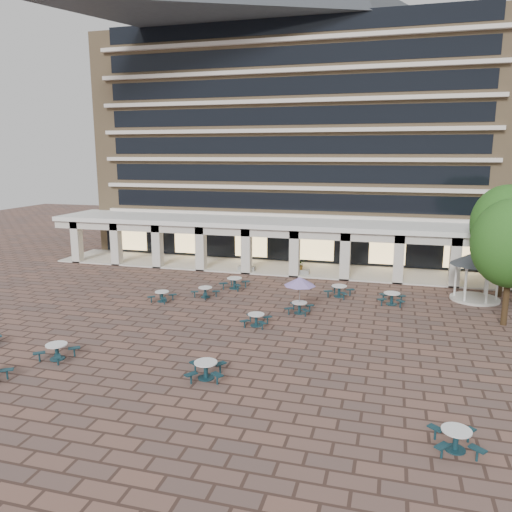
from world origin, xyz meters
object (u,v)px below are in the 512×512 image
object	(u,v)px
planter_right	(301,269)
picnic_table_2	(206,368)
gazebo	(478,264)
planter_left	(247,266)

from	to	relation	value
planter_right	picnic_table_2	bearing A→B (deg)	-91.57
gazebo	planter_left	distance (m)	18.67
picnic_table_2	planter_left	world-z (taller)	planter_left
gazebo	planter_right	world-z (taller)	gazebo
gazebo	planter_left	size ratio (longest dim) A/B	2.52
gazebo	planter_left	bearing A→B (deg)	167.82
gazebo	planter_left	xyz separation A→B (m)	(-18.13, 3.91, -2.11)
gazebo	planter_left	world-z (taller)	gazebo
planter_right	gazebo	bearing A→B (deg)	-16.38
planter_left	gazebo	bearing A→B (deg)	-12.18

